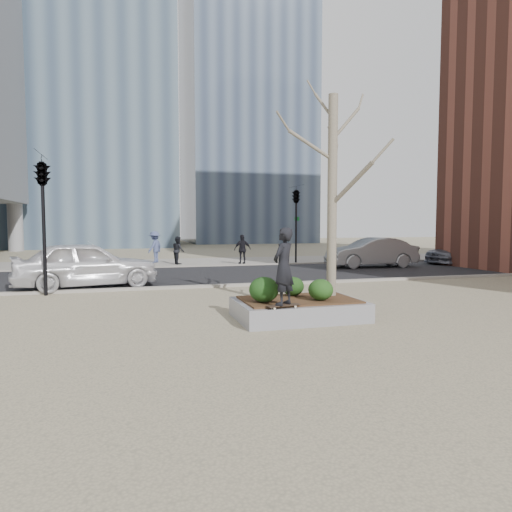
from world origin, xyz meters
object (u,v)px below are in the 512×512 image
object	(u,v)px
skateboard	(283,307)
police_car	(87,264)
planter	(298,310)
skateboarder	(284,266)

from	to	relation	value
skateboard	police_car	distance (m)	9.17
planter	police_car	world-z (taller)	police_car
planter	skateboard	bearing A→B (deg)	-128.33
skateboard	skateboarder	distance (m)	0.88
skateboarder	skateboard	bearing A→B (deg)	-40.49
skateboard	skateboarder	xyz separation A→B (m)	(0.00, 0.00, 0.88)
skateboard	skateboarder	world-z (taller)	skateboarder
skateboard	police_car	xyz separation A→B (m)	(-4.67, 7.88, 0.37)
planter	skateboard	world-z (taller)	skateboard
planter	skateboarder	xyz separation A→B (m)	(-0.70, -0.88, 1.15)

